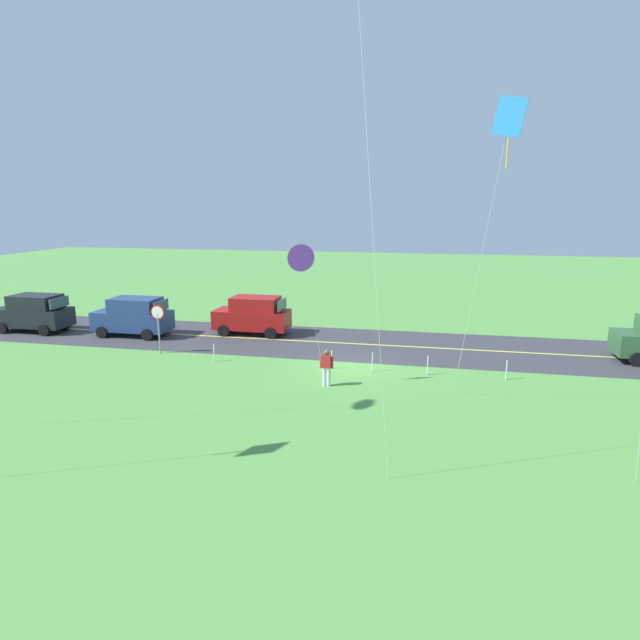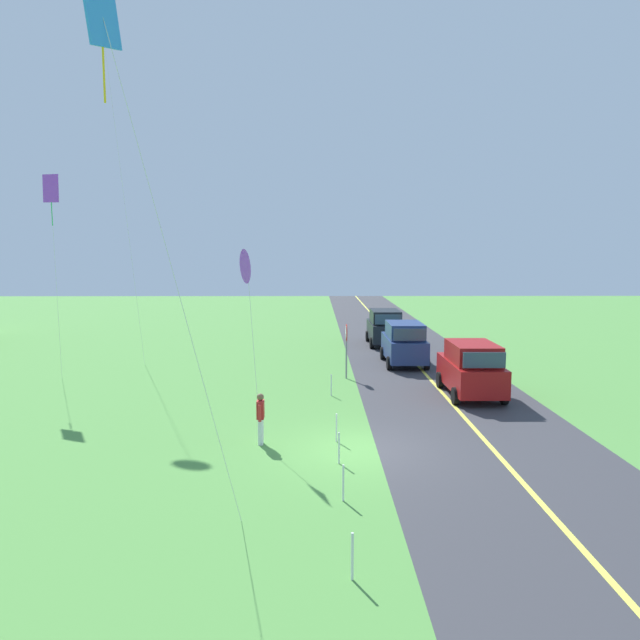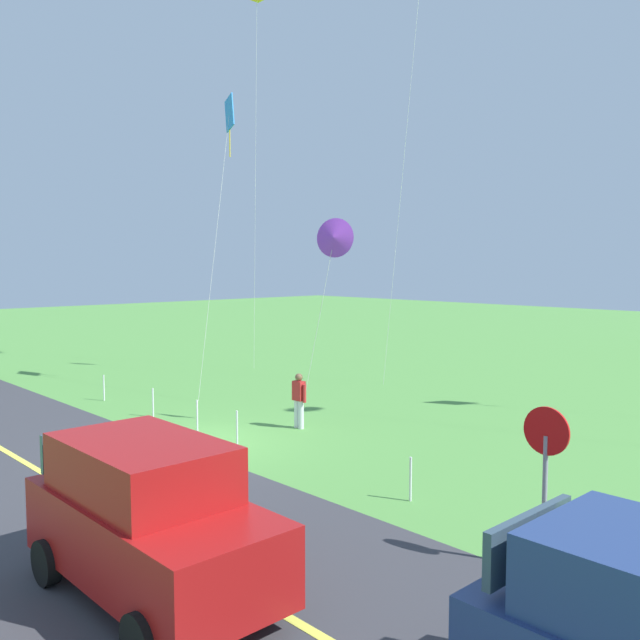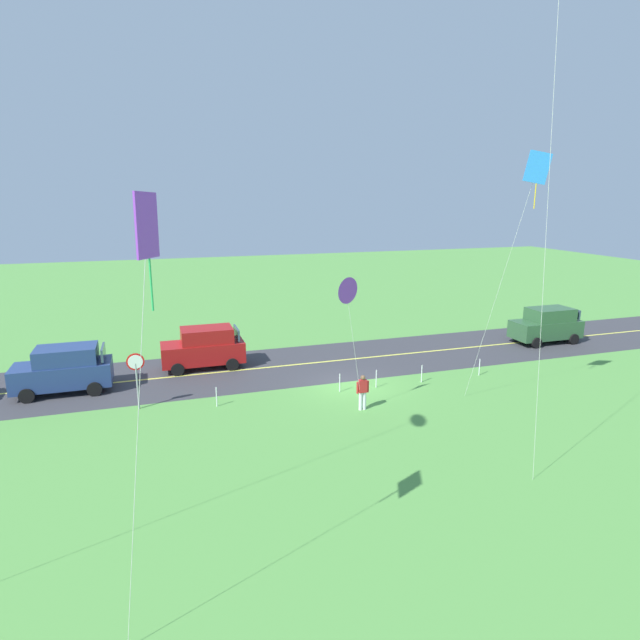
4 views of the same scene
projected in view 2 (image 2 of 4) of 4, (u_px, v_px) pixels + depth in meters
ground_plane at (360, 451)px, 17.73m from camera, size 120.00×120.00×0.10m
asphalt_road at (493, 449)px, 17.76m from camera, size 120.00×7.00×0.00m
road_centre_stripe at (493, 449)px, 17.76m from camera, size 120.00×0.16×0.00m
car_suv_foreground at (471, 368)px, 24.12m from camera, size 4.40×2.12×2.24m
car_parked_east_near at (404, 343)px, 30.80m from camera, size 4.40×2.12×2.24m
car_parked_east_far at (385, 327)px, 37.22m from camera, size 4.40×2.12×2.24m
stop_sign at (346, 340)px, 27.37m from camera, size 0.76×0.08×2.56m
person_adult_near at (261, 417)px, 18.14m from camera, size 0.58×0.22×1.60m
kite_red_low at (247, 267)px, 18.56m from camera, size 1.54×0.79×6.03m
kite_blue_mid at (104, 24)px, 10.75m from camera, size 1.66×2.45×10.96m
kite_yellow_high at (51, 192)px, 25.58m from camera, size 1.22×0.87×9.26m
kite_orange_near at (104, 35)px, 29.03m from camera, size 0.35×2.06×17.20m
fence_post_0 at (352, 556)px, 10.67m from camera, size 0.05×0.05×0.90m
fence_post_1 at (343, 483)px, 14.04m from camera, size 0.05×0.05×0.90m
fence_post_2 at (339, 448)px, 16.52m from camera, size 0.05×0.05×0.90m
fence_post_3 at (336, 428)px, 18.41m from camera, size 0.05×0.05×0.90m
fence_post_4 at (331, 385)px, 24.23m from camera, size 0.05×0.05×0.90m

